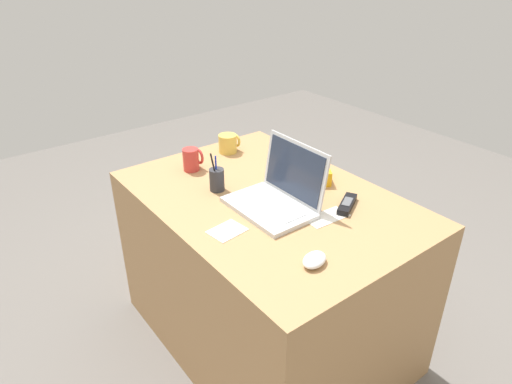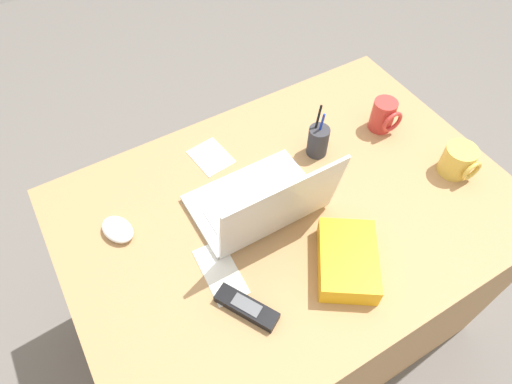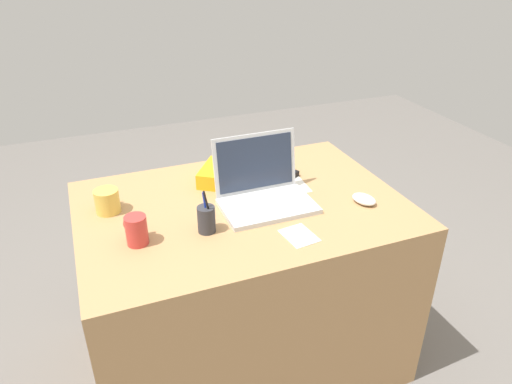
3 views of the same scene
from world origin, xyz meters
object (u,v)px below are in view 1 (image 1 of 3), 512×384
(laptop, at_px, (277,195))
(cordless_phone, at_px, (347,204))
(computer_mouse, at_px, (314,260))
(coffee_mug_tall, at_px, (228,143))
(snack_bag, at_px, (305,174))
(pen_holder, at_px, (217,179))
(coffee_mug_white, at_px, (192,159))

(laptop, relative_size, cordless_phone, 2.18)
(laptop, xyz_separation_m, computer_mouse, (0.35, -0.14, -0.03))
(coffee_mug_tall, bearing_deg, snack_bag, 10.83)
(cordless_phone, distance_m, pen_holder, 0.53)
(coffee_mug_tall, bearing_deg, cordless_phone, 4.74)
(computer_mouse, relative_size, coffee_mug_tall, 0.98)
(laptop, xyz_separation_m, coffee_mug_tall, (-0.55, 0.15, -0.01))
(cordless_phone, relative_size, snack_bag, 0.78)
(computer_mouse, height_order, coffee_mug_tall, coffee_mug_tall)
(coffee_mug_white, height_order, pen_holder, pen_holder)
(pen_holder, bearing_deg, coffee_mug_white, 175.53)
(laptop, relative_size, coffee_mug_tall, 3.37)
(laptop, height_order, computer_mouse, laptop)
(laptop, relative_size, pen_holder, 2.03)
(laptop, distance_m, coffee_mug_tall, 0.57)
(computer_mouse, xyz_separation_m, coffee_mug_white, (-0.84, 0.05, 0.03))
(computer_mouse, height_order, coffee_mug_white, coffee_mug_white)
(cordless_phone, bearing_deg, snack_bag, 174.15)
(computer_mouse, bearing_deg, coffee_mug_tall, 143.04)
(computer_mouse, bearing_deg, snack_bag, 120.78)
(laptop, bearing_deg, pen_holder, -156.46)
(coffee_mug_tall, height_order, snack_bag, coffee_mug_tall)
(laptop, relative_size, coffee_mug_white, 3.35)
(coffee_mug_tall, bearing_deg, computer_mouse, -17.80)
(coffee_mug_tall, relative_size, pen_holder, 0.60)
(pen_holder, bearing_deg, snack_bag, 65.71)
(pen_holder, bearing_deg, coffee_mug_tall, 138.78)
(laptop, xyz_separation_m, pen_holder, (-0.25, -0.11, -0.00))
(computer_mouse, xyz_separation_m, snack_bag, (-0.45, 0.38, 0.01))
(coffee_mug_tall, relative_size, snack_bag, 0.50)
(computer_mouse, distance_m, cordless_phone, 0.40)
(laptop, relative_size, computer_mouse, 3.45)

